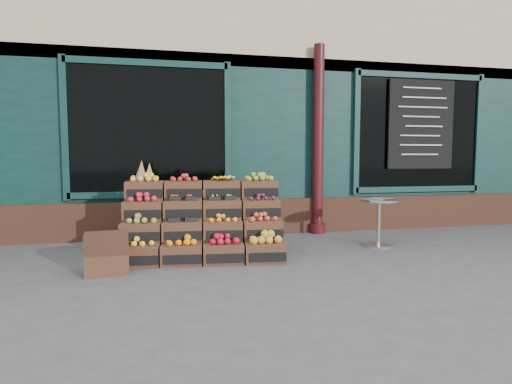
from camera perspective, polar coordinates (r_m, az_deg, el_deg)
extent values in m
plane|color=#424245|center=(5.26, 3.88, -9.86)|extent=(60.00, 60.00, 0.00)
cube|color=#0C2A28|center=(10.23, -4.60, 10.83)|extent=(12.00, 6.00, 4.80)
cube|color=#C1B28C|center=(7.71, -1.27, 23.51)|extent=(12.00, 0.18, 2.00)
cube|color=#0C2A28|center=(7.28, -1.19, 6.16)|extent=(12.00, 0.12, 3.00)
cube|color=#371F16|center=(7.28, -1.06, -3.32)|extent=(12.00, 0.18, 0.60)
cube|color=black|center=(7.07, -14.02, 8.08)|extent=(2.40, 0.06, 2.00)
cube|color=black|center=(8.47, 20.82, 7.36)|extent=(2.40, 0.06, 2.00)
cylinder|color=#370C10|center=(7.43, 8.30, 6.85)|extent=(0.18, 0.18, 3.20)
cube|color=black|center=(8.41, 21.15, 8.39)|extent=(1.30, 0.04, 1.60)
cube|color=#492C1D|center=(5.47, -15.32, -8.13)|extent=(0.53, 0.40, 0.25)
cube|color=black|center=(5.30, -15.62, -8.83)|extent=(0.46, 0.07, 0.11)
cube|color=yellow|center=(5.43, -15.36, -6.44)|extent=(0.42, 0.30, 0.08)
cube|color=#492C1D|center=(5.41, -9.87, -8.16)|extent=(0.53, 0.40, 0.25)
cube|color=black|center=(5.24, -9.99, -8.88)|extent=(0.46, 0.07, 0.11)
cube|color=orange|center=(5.37, -9.89, -6.42)|extent=(0.42, 0.30, 0.09)
cube|color=#492C1D|center=(5.40, -4.35, -8.12)|extent=(0.53, 0.40, 0.25)
cube|color=black|center=(5.23, -4.28, -8.84)|extent=(0.46, 0.07, 0.11)
cube|color=maroon|center=(5.37, -4.36, -6.34)|extent=(0.42, 0.30, 0.09)
cube|color=#492C1D|center=(5.44, 1.13, -8.01)|extent=(0.53, 0.40, 0.25)
cube|color=black|center=(5.27, 1.39, -8.71)|extent=(0.46, 0.07, 0.11)
cube|color=#BE862B|center=(5.41, 1.13, -6.13)|extent=(0.42, 0.30, 0.12)
cube|color=#492C1D|center=(5.62, -15.04, -5.19)|extent=(0.53, 0.40, 0.25)
cube|color=black|center=(5.45, -15.33, -5.78)|extent=(0.46, 0.07, 0.11)
cube|color=olive|center=(5.59, -15.08, -3.51)|extent=(0.42, 0.30, 0.08)
cube|color=#492C1D|center=(5.57, -9.77, -5.19)|extent=(0.53, 0.40, 0.25)
cube|color=black|center=(5.39, -9.88, -5.79)|extent=(0.46, 0.07, 0.11)
cube|color=black|center=(5.54, -9.79, -3.78)|extent=(0.42, 0.30, 0.03)
cube|color=#492C1D|center=(5.56, -4.44, -5.14)|extent=(0.53, 0.40, 0.25)
cube|color=black|center=(5.38, -4.38, -5.74)|extent=(0.46, 0.07, 0.11)
cube|color=orange|center=(5.53, -4.45, -3.54)|extent=(0.42, 0.30, 0.07)
cube|color=#492C1D|center=(5.60, 0.85, -5.06)|extent=(0.53, 0.40, 0.25)
cube|color=black|center=(5.42, 1.10, -5.65)|extent=(0.46, 0.07, 0.11)
cube|color=#C33D28|center=(5.57, 0.85, -3.40)|extent=(0.42, 0.30, 0.08)
cube|color=#492C1D|center=(5.79, -14.79, -2.41)|extent=(0.53, 0.40, 0.25)
cube|color=black|center=(5.61, -15.05, -2.89)|extent=(0.46, 0.07, 0.11)
cube|color=#AB1E2A|center=(5.77, -14.82, -0.77)|extent=(0.42, 0.30, 0.08)
cube|color=#492C1D|center=(5.74, -9.69, -2.38)|extent=(0.53, 0.40, 0.25)
cube|color=black|center=(5.56, -9.79, -2.87)|extent=(0.46, 0.07, 0.11)
cube|color=red|center=(5.72, -9.71, -0.98)|extent=(0.42, 0.30, 0.03)
cube|color=#492C1D|center=(5.73, -4.53, -2.34)|extent=(0.53, 0.40, 0.25)
cube|color=black|center=(5.55, -4.47, -2.83)|extent=(0.46, 0.07, 0.11)
cube|color=#8DBB4D|center=(5.71, -4.54, -0.96)|extent=(0.42, 0.30, 0.03)
cube|color=#492C1D|center=(5.77, 0.59, -2.27)|extent=(0.53, 0.40, 0.25)
cube|color=black|center=(5.59, 0.82, -2.76)|extent=(0.46, 0.07, 0.11)
cube|color=#421A2C|center=(5.75, 0.60, -0.73)|extent=(0.42, 0.30, 0.06)
cube|color=#492C1D|center=(5.97, -14.54, 0.21)|extent=(0.53, 0.40, 0.25)
cube|color=black|center=(5.79, -14.80, -0.18)|extent=(0.46, 0.07, 0.11)
cube|color=gold|center=(5.96, -14.58, 1.80)|extent=(0.42, 0.30, 0.08)
cube|color=#492C1D|center=(5.92, -9.60, 0.26)|extent=(0.53, 0.40, 0.25)
cube|color=black|center=(5.74, -9.70, -0.14)|extent=(0.46, 0.07, 0.11)
cube|color=#AD261D|center=(5.91, -9.63, 1.81)|extent=(0.42, 0.30, 0.07)
cube|color=#492C1D|center=(5.91, -4.61, 0.30)|extent=(0.53, 0.40, 0.25)
cube|color=black|center=(5.73, -4.55, -0.09)|extent=(0.46, 0.07, 0.11)
cube|color=gold|center=(5.90, -4.62, 1.87)|extent=(0.42, 0.30, 0.08)
cube|color=#492C1D|center=(5.95, 0.35, 0.35)|extent=(0.53, 0.40, 0.25)
cube|color=black|center=(5.77, 0.56, -0.04)|extent=(0.46, 0.07, 0.11)
cube|color=olive|center=(5.94, 0.35, 1.95)|extent=(0.42, 0.30, 0.08)
cube|color=#371F16|center=(5.60, -7.08, -7.67)|extent=(2.07, 0.57, 0.25)
cube|color=#371F16|center=(5.79, -7.07, -6.02)|extent=(2.07, 0.57, 0.50)
cube|color=#371F16|center=(5.97, -7.06, -4.47)|extent=(2.07, 0.57, 0.74)
cone|color=olive|center=(5.96, -15.06, 2.76)|extent=(0.17, 0.17, 0.29)
cone|color=olive|center=(5.99, -14.04, 2.61)|extent=(0.15, 0.15, 0.25)
cube|color=#492C1D|center=(5.19, -19.26, -8.99)|extent=(0.50, 0.37, 0.23)
cube|color=#371F16|center=(5.14, -19.33, -6.45)|extent=(0.50, 0.37, 0.23)
cylinder|color=silver|center=(6.62, 15.96, -6.85)|extent=(0.41, 0.41, 0.03)
cylinder|color=silver|center=(6.56, 16.03, -4.04)|extent=(0.06, 0.06, 0.67)
cylinder|color=silver|center=(6.52, 16.10, -1.07)|extent=(0.55, 0.55, 0.03)
imported|color=#1D6834|center=(7.81, -13.32, 2.83)|extent=(0.83, 0.59, 2.15)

